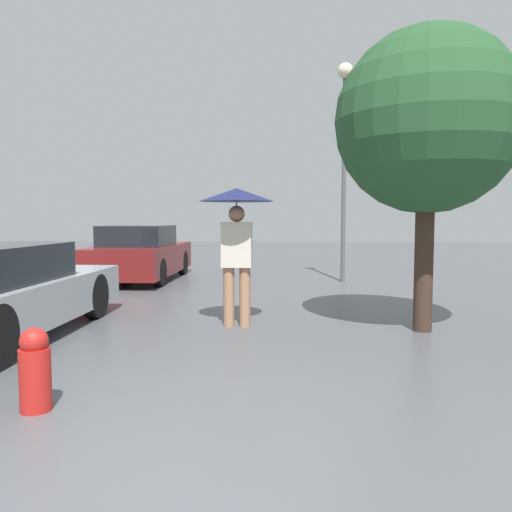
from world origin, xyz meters
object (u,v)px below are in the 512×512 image
at_px(tree, 427,123).
at_px(fire_hydrant, 35,370).
at_px(street_lamp, 345,127).
at_px(pedestrian, 237,219).
at_px(parked_car_farthest, 140,255).

relative_size(tree, fire_hydrant, 5.99).
distance_m(tree, fire_hydrant, 5.48).
bearing_deg(street_lamp, pedestrian, -111.86).
xyz_separation_m(tree, street_lamp, (-0.49, 5.27, 0.88)).
height_order(parked_car_farthest, street_lamp, street_lamp).
height_order(street_lamp, fire_hydrant, street_lamp).
distance_m(tree, street_lamp, 5.37).
distance_m(parked_car_farthest, street_lamp, 5.85).
distance_m(parked_car_farthest, tree, 7.95).
relative_size(tree, street_lamp, 0.78).
bearing_deg(parked_car_farthest, tree, -44.27).
bearing_deg(fire_hydrant, street_lamp, 68.10).
xyz_separation_m(parked_car_farthest, tree, (5.48, -5.34, 2.16)).
distance_m(pedestrian, fire_hydrant, 3.64).
bearing_deg(parked_car_farthest, pedestrian, -60.55).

